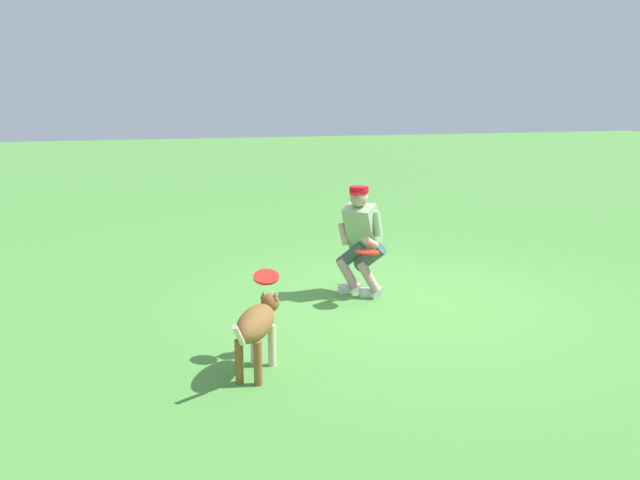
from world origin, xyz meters
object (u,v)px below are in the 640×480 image
at_px(person, 361,237).
at_px(frisbee_held, 367,252).
at_px(dog, 257,324).
at_px(frisbee_flying, 266,277).

bearing_deg(person, frisbee_held, 38.35).
distance_m(person, frisbee_held, 0.40).
xyz_separation_m(dog, frisbee_flying, (-0.14, -0.28, 0.33)).
xyz_separation_m(person, dog, (1.58, 1.79, -0.27)).
xyz_separation_m(dog, frisbee_held, (-1.52, -1.41, 0.19)).
bearing_deg(dog, frisbee_held, -18.16).
relative_size(dog, frisbee_held, 3.70).
relative_size(person, frisbee_held, 4.94).
height_order(person, frisbee_held, person).
xyz_separation_m(person, frisbee_held, (0.07, 0.38, -0.09)).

